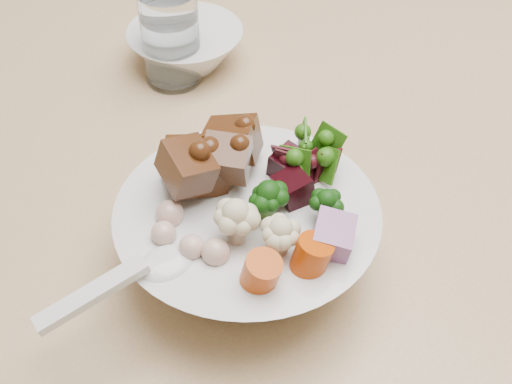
# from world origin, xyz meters

# --- Properties ---
(dining_table) EXTENTS (1.80, 1.07, 0.82)m
(dining_table) POSITION_xyz_m (-0.23, -0.02, 0.74)
(dining_table) COLOR tan
(dining_table) RESTS_ON ground
(chair_far) EXTENTS (0.48, 0.48, 0.95)m
(chair_far) POSITION_xyz_m (-0.36, 0.73, 0.53)
(chair_far) COLOR tan
(chair_far) RESTS_ON ground
(food_bowl) EXTENTS (0.24, 0.24, 0.13)m
(food_bowl) POSITION_xyz_m (-0.49, -0.14, 0.86)
(food_bowl) COLOR silver
(food_bowl) RESTS_ON dining_table
(soup_spoon) EXTENTS (0.14, 0.04, 0.03)m
(soup_spoon) POSITION_xyz_m (-0.60, -0.15, 0.89)
(soup_spoon) COLOR silver
(soup_spoon) RESTS_ON food_bowl
(water_glass) EXTENTS (0.07, 0.07, 0.12)m
(water_glass) POSITION_xyz_m (-0.39, 0.16, 0.88)
(water_glass) COLOR white
(water_glass) RESTS_ON dining_table
(side_bowl) EXTENTS (0.15, 0.15, 0.05)m
(side_bowl) POSITION_xyz_m (-0.36, 0.18, 0.85)
(side_bowl) COLOR silver
(side_bowl) RESTS_ON dining_table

